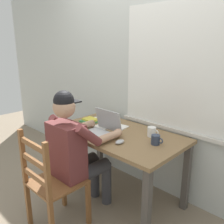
% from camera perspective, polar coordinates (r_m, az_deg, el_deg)
% --- Properties ---
extents(ground_plane, '(8.00, 8.00, 0.00)m').
position_cam_1_polar(ground_plane, '(2.78, 1.21, -19.21)').
color(ground_plane, gray).
extents(back_wall, '(6.00, 0.08, 2.60)m').
position_cam_1_polar(back_wall, '(2.64, 8.33, 9.18)').
color(back_wall, beige).
rests_on(back_wall, ground).
extents(desk, '(1.33, 0.75, 0.74)m').
position_cam_1_polar(desk, '(2.47, 1.29, -7.05)').
color(desk, olive).
rests_on(desk, ground).
extents(seated_person, '(0.50, 0.60, 1.23)m').
position_cam_1_polar(seated_person, '(2.24, -8.46, -8.64)').
color(seated_person, brown).
rests_on(seated_person, ground).
extents(wooden_chair, '(0.42, 0.42, 0.93)m').
position_cam_1_polar(wooden_chair, '(2.21, -14.18, -15.95)').
color(wooden_chair, brown).
rests_on(wooden_chair, ground).
extents(laptop, '(0.33, 0.28, 0.23)m').
position_cam_1_polar(laptop, '(2.38, -2.29, -3.95)').
color(laptop, '#ADAFB2').
rests_on(laptop, desk).
extents(computer_mouse, '(0.06, 0.10, 0.03)m').
position_cam_1_polar(computer_mouse, '(2.17, 1.83, -7.04)').
color(computer_mouse, '#ADAFB2').
rests_on(computer_mouse, desk).
extents(coffee_mug_white, '(0.12, 0.08, 0.09)m').
position_cam_1_polar(coffee_mug_white, '(2.35, 9.40, -4.62)').
color(coffee_mug_white, white).
rests_on(coffee_mug_white, desk).
extents(coffee_mug_dark, '(0.12, 0.08, 0.09)m').
position_cam_1_polar(coffee_mug_dark, '(2.18, 10.30, -6.47)').
color(coffee_mug_dark, '#2D384C').
rests_on(coffee_mug_dark, desk).
extents(book_stack_main, '(0.21, 0.17, 0.04)m').
position_cam_1_polar(book_stack_main, '(2.76, -5.24, -1.99)').
color(book_stack_main, '#38844C').
rests_on(book_stack_main, desk).
extents(paper_pile_near_laptop, '(0.20, 0.18, 0.01)m').
position_cam_1_polar(paper_pile_near_laptop, '(2.57, -2.25, -3.58)').
color(paper_pile_near_laptop, white).
rests_on(paper_pile_near_laptop, desk).
extents(paper_pile_back_corner, '(0.26, 0.18, 0.01)m').
position_cam_1_polar(paper_pile_back_corner, '(2.60, 0.95, -3.36)').
color(paper_pile_back_corner, white).
rests_on(paper_pile_back_corner, desk).
extents(paper_pile_side, '(0.30, 0.27, 0.01)m').
position_cam_1_polar(paper_pile_side, '(2.84, -1.72, -1.72)').
color(paper_pile_side, white).
rests_on(paper_pile_side, desk).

